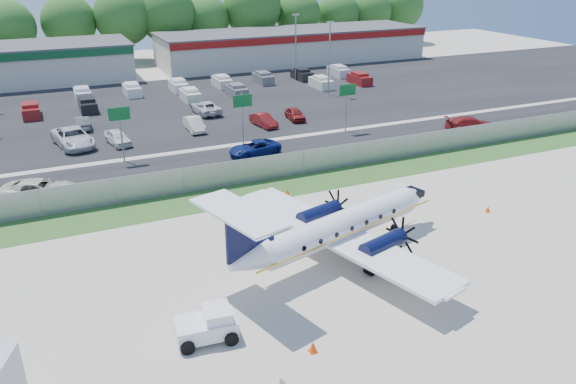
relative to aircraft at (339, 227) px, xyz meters
name	(u,v)px	position (x,y,z in m)	size (l,w,h in m)	color
ground	(330,265)	(-0.91, -0.76, -1.96)	(170.00, 170.00, 0.00)	beige
grass_verge	(256,192)	(-0.91, 11.24, -1.95)	(170.00, 4.00, 0.02)	#2D561E
access_road	(227,163)	(-0.91, 18.24, -1.95)	(170.00, 8.00, 0.02)	black
parking_lot	(170,107)	(-0.91, 39.24, -1.95)	(170.00, 32.00, 0.02)	black
perimeter_fence	(246,171)	(-0.91, 13.24, -0.95)	(120.00, 0.06, 1.99)	gray
building_east	(293,46)	(25.09, 61.22, 0.67)	(44.40, 12.40, 5.24)	beige
sign_left	(120,122)	(-8.91, 22.14, 1.65)	(1.80, 0.26, 5.00)	gray
sign_mid	(243,108)	(2.09, 22.14, 1.65)	(1.80, 0.26, 5.00)	gray
sign_right	(347,97)	(13.09, 22.14, 1.65)	(1.80, 0.26, 5.00)	gray
light_pole_ne	(329,54)	(19.09, 37.24, 3.27)	(0.90, 0.35, 9.09)	gray
light_pole_se	(296,43)	(19.09, 47.24, 3.27)	(0.90, 0.35, 9.09)	gray
tree_line	(124,61)	(-0.91, 73.24, -1.96)	(112.00, 6.00, 14.00)	#285F1C
aircraft	(339,227)	(0.00, 0.00, 0.00)	(16.59, 16.20, 5.07)	white
pushback_tug	(209,324)	(-9.24, -4.31, -1.23)	(2.96, 2.26, 1.51)	white
cone_nose	(488,209)	(12.63, 1.23, -1.74)	(0.33, 0.33, 0.46)	#FE4408
cone_port_wing	(313,347)	(-5.25, -7.23, -1.69)	(0.39, 0.39, 0.56)	#FE4408
cone_starboard_wing	(287,193)	(0.94, 9.47, -1.67)	(0.43, 0.43, 0.62)	#FE4408
road_car_west	(41,200)	(-15.85, 16.19, -1.96)	(2.60, 5.63, 1.56)	beige
road_car_mid	(255,155)	(2.07, 19.19, -1.96)	(2.17, 4.72, 1.31)	navy
road_car_east	(471,132)	(24.71, 16.93, -1.96)	(2.13, 5.25, 1.52)	maroon
parked_car_a	(74,146)	(-12.53, 28.46, -1.96)	(2.84, 6.16, 1.71)	silver
parked_car_b	(119,144)	(-8.65, 27.35, -1.96)	(1.62, 4.03, 1.37)	silver
parked_car_c	(195,131)	(-0.83, 28.82, -1.96)	(1.46, 4.17, 1.38)	beige
parked_car_d	(264,126)	(6.23, 27.42, -1.96)	(1.37, 3.94, 1.30)	maroon
parked_car_e	(295,120)	(10.26, 28.28, -1.96)	(1.51, 3.75, 1.28)	maroon
parked_car_f	(83,129)	(-11.17, 34.14, -1.96)	(1.38, 3.95, 1.30)	#595B5E
parked_car_g	(206,114)	(2.11, 34.78, -1.96)	(2.38, 5.16, 1.43)	silver
far_parking_rows	(161,98)	(-0.91, 44.24, -1.96)	(56.00, 10.00, 1.60)	gray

